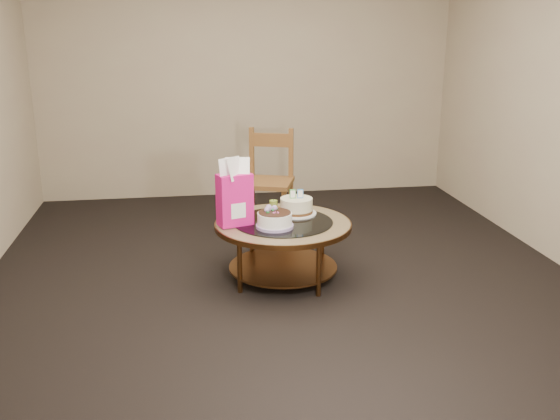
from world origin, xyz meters
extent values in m
plane|color=black|center=(0.00, 0.00, 0.00)|extent=(5.00, 5.00, 0.00)
cube|color=tan|center=(0.00, 2.50, 1.30)|extent=(4.50, 0.02, 2.60)
cube|color=tan|center=(0.00, -2.50, 1.30)|extent=(4.50, 0.02, 2.60)
cylinder|color=#593619|center=(0.35, 0.20, 0.21)|extent=(0.04, 0.04, 0.42)
cylinder|color=#593619|center=(-0.20, 0.35, 0.21)|extent=(0.04, 0.04, 0.42)
cylinder|color=#593619|center=(-0.35, -0.20, 0.21)|extent=(0.04, 0.04, 0.42)
cylinder|color=#593619|center=(0.20, -0.35, 0.21)|extent=(0.04, 0.04, 0.42)
cylinder|color=#593619|center=(0.00, 0.00, 0.10)|extent=(0.82, 0.82, 0.02)
cylinder|color=#593619|center=(0.00, 0.00, 0.43)|extent=(1.02, 1.02, 0.04)
cylinder|color=olive|center=(0.00, 0.00, 0.45)|extent=(1.00, 1.00, 0.01)
cylinder|color=black|center=(0.00, 0.00, 0.45)|extent=(0.74, 0.74, 0.01)
cylinder|color=#A187C0|center=(-0.08, -0.13, 0.47)|extent=(0.27, 0.27, 0.02)
cylinder|color=silver|center=(-0.08, -0.13, 0.51)|extent=(0.25, 0.25, 0.11)
cylinder|color=black|center=(-0.08, -0.13, 0.57)|extent=(0.23, 0.23, 0.01)
sphere|color=#A187C0|center=(-0.12, -0.08, 0.59)|extent=(0.05, 0.05, 0.05)
sphere|color=#A187C0|center=(-0.07, -0.07, 0.59)|extent=(0.04, 0.04, 0.04)
sphere|color=#A187C0|center=(-0.14, -0.11, 0.59)|extent=(0.04, 0.04, 0.04)
cone|color=#1F7432|center=(-0.09, -0.10, 0.58)|extent=(0.02, 0.03, 0.02)
cone|color=#1F7432|center=(-0.15, -0.08, 0.58)|extent=(0.04, 0.03, 0.02)
cone|color=#1F7432|center=(-0.06, -0.07, 0.58)|extent=(0.04, 0.04, 0.02)
cone|color=#1F7432|center=(-0.13, -0.14, 0.58)|extent=(0.04, 0.03, 0.02)
cylinder|color=white|center=(0.13, 0.17, 0.46)|extent=(0.31, 0.31, 0.01)
cylinder|color=#432713|center=(0.13, 0.17, 0.48)|extent=(0.25, 0.25, 0.02)
cylinder|color=beige|center=(0.13, 0.17, 0.54)|extent=(0.25, 0.25, 0.09)
cube|color=green|center=(0.10, 0.18, 0.62)|extent=(0.05, 0.01, 0.07)
cube|color=white|center=(0.10, 0.18, 0.62)|extent=(0.04, 0.01, 0.06)
cube|color=#3E82D4|center=(0.16, 0.17, 0.62)|extent=(0.05, 0.01, 0.07)
cube|color=white|center=(0.16, 0.17, 0.62)|extent=(0.04, 0.01, 0.06)
cube|color=#F11688|center=(-0.36, -0.02, 0.65)|extent=(0.27, 0.20, 0.38)
cube|color=white|center=(-0.36, -0.02, 0.58)|extent=(0.15, 0.17, 0.11)
cube|color=#E1D55C|center=(-0.03, 0.29, 0.46)|extent=(0.12, 0.12, 0.01)
cylinder|color=gold|center=(-0.03, 0.29, 0.47)|extent=(0.12, 0.12, 0.01)
cylinder|color=olive|center=(-0.03, 0.29, 0.51)|extent=(0.06, 0.06, 0.06)
cylinder|color=black|center=(-0.03, 0.29, 0.55)|extent=(0.00, 0.00, 0.01)
cube|color=brown|center=(0.04, 1.13, 0.47)|extent=(0.55, 0.55, 0.04)
cube|color=brown|center=(-0.20, 1.02, 0.23)|extent=(0.05, 0.05, 0.47)
cube|color=brown|center=(0.15, 0.90, 0.23)|extent=(0.05, 0.05, 0.47)
cube|color=brown|center=(-0.08, 1.37, 0.23)|extent=(0.05, 0.05, 0.47)
cube|color=brown|center=(0.27, 1.25, 0.23)|extent=(0.05, 0.05, 0.47)
cube|color=brown|center=(-0.08, 1.37, 0.70)|extent=(0.05, 0.05, 0.48)
cube|color=brown|center=(0.27, 1.25, 0.70)|extent=(0.05, 0.05, 0.48)
cube|color=brown|center=(0.10, 1.31, 0.83)|extent=(0.36, 0.15, 0.12)
camera|label=1|loc=(-0.70, -4.35, 1.88)|focal=40.00mm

